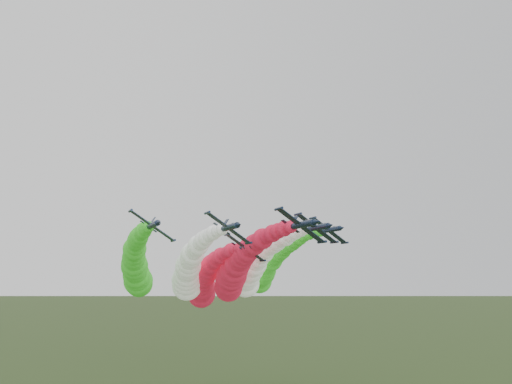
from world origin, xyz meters
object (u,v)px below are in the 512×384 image
jet_trail (205,281)px  jet_lead (235,272)px  jet_outer_left (137,269)px  jet_inner_right (254,269)px  jet_inner_left (189,272)px  jet_outer_right (268,267)px

jet_trail → jet_lead: bearing=-90.0°
jet_outer_left → jet_trail: size_ratio=0.99×
jet_inner_right → jet_outer_left: (-32.46, 7.26, 0.01)m
jet_lead → jet_inner_left: (-8.52, 13.78, 0.10)m
jet_inner_left → jet_trail: jet_inner_left is taller
jet_lead → jet_outer_right: 29.84m
jet_inner_left → jet_outer_left: bearing=155.0°
jet_outer_right → jet_trail: bearing=169.9°
jet_inner_right → jet_outer_left: 33.26m
jet_inner_left → jet_outer_right: 29.59m
jet_inner_right → jet_outer_left: jet_inner_right is taller
jet_outer_right → jet_trail: 20.61m
jet_outer_right → jet_outer_left: bearing=-176.9°
jet_lead → jet_outer_right: size_ratio=1.00×
jet_outer_left → jet_trail: (21.84, 5.81, -3.65)m
jet_inner_left → jet_outer_left: 14.73m
jet_lead → jet_inner_left: jet_inner_left is taller
jet_outer_left → jet_outer_right: bearing=3.1°
jet_inner_right → jet_outer_left: size_ratio=1.01×
jet_inner_left → jet_inner_right: size_ratio=1.00×
jet_inner_right → jet_outer_right: size_ratio=1.00×
jet_lead → jet_outer_left: bearing=137.6°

